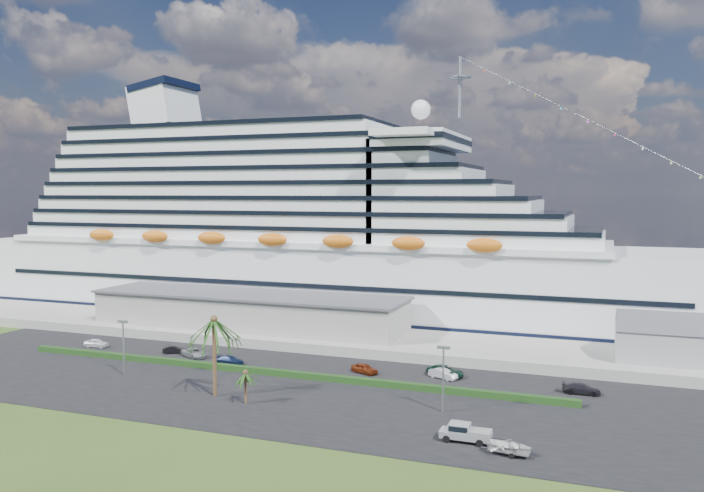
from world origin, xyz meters
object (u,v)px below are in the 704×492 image
at_px(pickup_truck, 465,432).
at_px(cruise_ship, 316,240).
at_px(parked_car_3, 230,360).
at_px(boat_trailer, 509,446).

bearing_deg(pickup_truck, cruise_ship, 125.31).
bearing_deg(cruise_ship, parked_car_3, -83.95).
height_order(pickup_truck, boat_trailer, pickup_truck).
bearing_deg(parked_car_3, cruise_ship, 6.99).
xyz_separation_m(cruise_ship, pickup_truck, (46.06, -65.03, -15.49)).
distance_m(cruise_ship, pickup_truck, 81.18).
height_order(cruise_ship, boat_trailer, cruise_ship).
distance_m(cruise_ship, parked_car_3, 47.63).
relative_size(parked_car_3, pickup_truck, 0.82).
xyz_separation_m(parked_car_3, boat_trailer, (46.37, -22.65, 0.33)).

